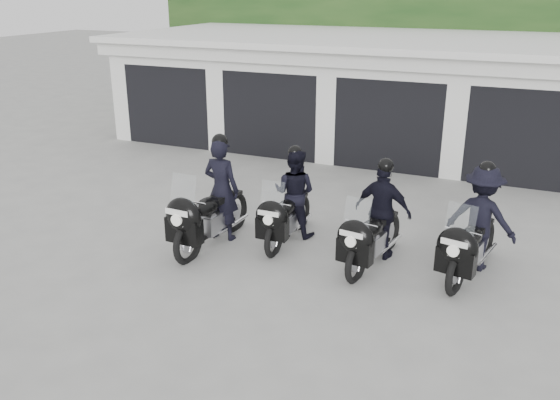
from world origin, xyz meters
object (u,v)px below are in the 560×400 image
at_px(police_bike_b, 291,200).
at_px(police_bike_d, 477,225).
at_px(police_bike_a, 212,202).
at_px(police_bike_c, 378,218).

bearing_deg(police_bike_b, police_bike_d, -1.67).
xyz_separation_m(police_bike_a, police_bike_c, (2.79, 0.47, -0.03)).
distance_m(police_bike_a, police_bike_d, 4.35).
xyz_separation_m(police_bike_b, police_bike_c, (1.65, -0.31, 0.02)).
height_order(police_bike_b, police_bike_c, police_bike_c).
height_order(police_bike_a, police_bike_d, police_bike_a).
bearing_deg(police_bike_b, police_bike_a, -146.18).
height_order(police_bike_a, police_bike_b, police_bike_a).
bearing_deg(police_bike_b, police_bike_c, -11.16).
bearing_deg(police_bike_c, police_bike_a, -161.72).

